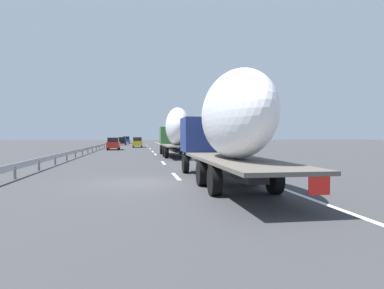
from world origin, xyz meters
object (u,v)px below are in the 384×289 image
at_px(car_yellow_coupe, 137,142).
at_px(car_black_suv, 122,141).
at_px(car_red_compact, 113,144).
at_px(truck_lead, 176,130).
at_px(truck_trailing, 227,124).
at_px(car_blue_sedan, 126,140).
at_px(road_sign, 180,134).

xyz_separation_m(car_yellow_coupe, car_black_suv, (17.45, 3.53, -0.01)).
bearing_deg(car_yellow_coupe, car_red_compact, 162.26).
xyz_separation_m(truck_lead, truck_trailing, (-19.97, 0.00, -0.05)).
distance_m(truck_trailing, car_blue_sedan, 82.86).
height_order(truck_trailing, car_yellow_coupe, truck_trailing).
distance_m(car_blue_sedan, car_yellow_coupe, 32.98).
bearing_deg(road_sign, car_red_compact, 107.14).
xyz_separation_m(car_blue_sedan, car_black_suv, (-15.39, 0.47, -0.06)).
bearing_deg(truck_lead, road_sign, -8.04).
bearing_deg(car_blue_sedan, car_black_suv, 178.27).
bearing_deg(car_yellow_coupe, truck_lead, -172.65).
height_order(truck_lead, car_yellow_coupe, truck_lead).
height_order(truck_lead, truck_trailing, truck_lead).
xyz_separation_m(truck_trailing, car_red_compact, (38.69, 7.37, -1.66)).
bearing_deg(truck_lead, car_black_suv, 8.88).
xyz_separation_m(car_red_compact, car_black_suv, (28.48, 0.01, -0.01)).
relative_size(car_black_suv, road_sign, 1.20).
xyz_separation_m(car_blue_sedan, road_sign, (-40.64, -10.01, 1.38)).
relative_size(car_red_compact, car_black_suv, 1.13).
height_order(car_red_compact, road_sign, road_sign).
bearing_deg(truck_trailing, truck_lead, -0.00).
bearing_deg(car_red_compact, car_blue_sedan, -0.60).
bearing_deg(road_sign, car_black_suv, 22.52).
bearing_deg(car_black_suv, road_sign, -157.48).
xyz_separation_m(car_blue_sedan, car_yellow_coupe, (-32.84, -3.07, -0.05)).
bearing_deg(truck_trailing, car_black_suv, 6.26).
xyz_separation_m(car_blue_sedan, car_red_compact, (-43.87, 0.46, -0.05)).
bearing_deg(car_black_suv, car_blue_sedan, -1.73).
height_order(car_blue_sedan, car_red_compact, car_blue_sedan).
xyz_separation_m(truck_lead, car_red_compact, (18.72, 7.37, -1.71)).
height_order(truck_lead, car_black_suv, truck_lead).
bearing_deg(car_red_compact, truck_lead, -158.52).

